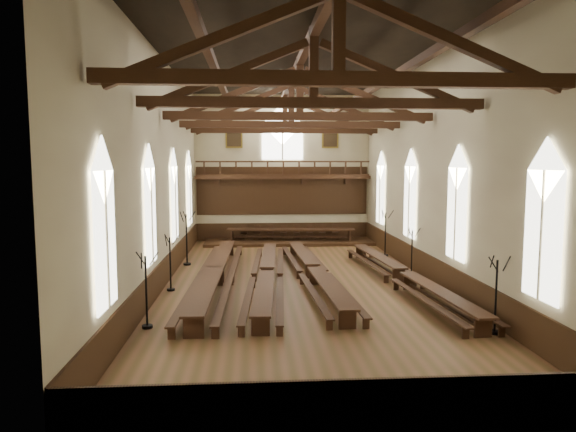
# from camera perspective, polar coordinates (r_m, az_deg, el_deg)

# --- Properties ---
(ground) EXTENTS (26.00, 26.00, 0.00)m
(ground) POSITION_cam_1_polar(r_m,az_deg,el_deg) (23.20, 1.27, -7.50)
(ground) COLOR brown
(ground) RESTS_ON ground
(room_walls) EXTENTS (26.00, 26.00, 26.00)m
(room_walls) POSITION_cam_1_polar(r_m,az_deg,el_deg) (22.59, 1.31, 8.65)
(room_walls) COLOR beige
(room_walls) RESTS_ON ground
(wainscot_band) EXTENTS (12.00, 26.00, 1.20)m
(wainscot_band) POSITION_cam_1_polar(r_m,az_deg,el_deg) (23.07, 1.28, -6.05)
(wainscot_band) COLOR #382210
(wainscot_band) RESTS_ON ground
(side_windows) EXTENTS (11.85, 19.80, 4.50)m
(side_windows) POSITION_cam_1_polar(r_m,az_deg,el_deg) (22.63, 1.29, 1.76)
(side_windows) COLOR white
(side_windows) RESTS_ON room_walls
(end_window) EXTENTS (2.80, 0.12, 3.80)m
(end_window) POSITION_cam_1_polar(r_m,az_deg,el_deg) (35.47, -0.63, 8.92)
(end_window) COLOR white
(end_window) RESTS_ON room_walls
(minstrels_gallery) EXTENTS (11.80, 1.24, 3.70)m
(minstrels_gallery) POSITION_cam_1_polar(r_m,az_deg,el_deg) (35.22, -0.60, 3.54)
(minstrels_gallery) COLOR #371D11
(minstrels_gallery) RESTS_ON room_walls
(portraits) EXTENTS (7.75, 0.09, 1.45)m
(portraits) POSITION_cam_1_polar(r_m,az_deg,el_deg) (35.47, -0.63, 8.72)
(portraits) COLOR olive
(portraits) RESTS_ON room_walls
(roof_trusses) EXTENTS (11.70, 25.70, 2.80)m
(roof_trusses) POSITION_cam_1_polar(r_m,az_deg,el_deg) (22.74, 1.32, 13.07)
(roof_trusses) COLOR #371D11
(roof_trusses) RESTS_ON room_walls
(refectory_row_a) EXTENTS (1.84, 14.99, 0.81)m
(refectory_row_a) POSITION_cam_1_polar(r_m,az_deg,el_deg) (23.17, -7.98, -6.08)
(refectory_row_a) COLOR #371D11
(refectory_row_a) RESTS_ON ground
(refectory_row_b) EXTENTS (1.85, 14.22, 0.72)m
(refectory_row_b) POSITION_cam_1_polar(r_m,az_deg,el_deg) (22.87, -2.33, -6.34)
(refectory_row_b) COLOR #371D11
(refectory_row_b) RESTS_ON ground
(refectory_row_c) EXTENTS (1.78, 14.32, 0.74)m
(refectory_row_c) POSITION_cam_1_polar(r_m,az_deg,el_deg) (23.51, 2.86, -5.98)
(refectory_row_c) COLOR #371D11
(refectory_row_c) RESTS_ON ground
(refectory_row_d) EXTENTS (1.94, 14.20, 0.72)m
(refectory_row_d) POSITION_cam_1_polar(r_m,az_deg,el_deg) (23.17, 12.73, -6.33)
(refectory_row_d) COLOR #371D11
(refectory_row_d) RESTS_ON ground
(dais) EXTENTS (11.40, 2.94, 0.20)m
(dais) POSITION_cam_1_polar(r_m,az_deg,el_deg) (34.38, 0.31, -2.90)
(dais) COLOR #382210
(dais) RESTS_ON ground
(high_table) EXTENTS (8.56, 1.69, 0.80)m
(high_table) POSITION_cam_1_polar(r_m,az_deg,el_deg) (34.27, 0.31, -1.62)
(high_table) COLOR #371D11
(high_table) RESTS_ON dais
(high_chairs) EXTENTS (6.77, 0.47, 0.96)m
(high_chairs) POSITION_cam_1_polar(r_m,az_deg,el_deg) (35.10, 0.21, -1.69)
(high_chairs) COLOR #371D11
(high_chairs) RESTS_ON dais
(candelabrum_left_near) EXTENTS (0.75, 0.75, 2.54)m
(candelabrum_left_near) POSITION_cam_1_polar(r_m,az_deg,el_deg) (17.60, -15.44, -9.52)
(candelabrum_left_near) COLOR black
(candelabrum_left_near) RESTS_ON ground
(candelabrum_left_mid) EXTENTS (0.66, 0.74, 2.42)m
(candelabrum_left_mid) POSITION_cam_1_polar(r_m,az_deg,el_deg) (22.32, -12.92, -6.26)
(candelabrum_left_mid) COLOR black
(candelabrum_left_mid) RESTS_ON ground
(candelabrum_left_far) EXTENTS (0.82, 0.87, 2.87)m
(candelabrum_left_far) POSITION_cam_1_polar(r_m,az_deg,el_deg) (27.60, -11.18, -3.59)
(candelabrum_left_far) COLOR black
(candelabrum_left_far) RESTS_ON ground
(candelabrum_right_near) EXTENTS (0.76, 0.72, 2.51)m
(candelabrum_right_near) POSITION_cam_1_polar(r_m,az_deg,el_deg) (17.69, 22.04, -9.69)
(candelabrum_right_near) COLOR black
(candelabrum_right_near) RESTS_ON ground
(candelabrum_right_mid) EXTENTS (0.66, 0.69, 2.29)m
(candelabrum_right_mid) POSITION_cam_1_polar(r_m,az_deg,el_deg) (25.46, 13.57, -4.85)
(candelabrum_right_mid) COLOR black
(candelabrum_right_mid) RESTS_ON ground
(candelabrum_right_far) EXTENTS (0.75, 0.82, 2.69)m
(candelabrum_right_far) POSITION_cam_1_polar(r_m,az_deg,el_deg) (30.12, 10.75, -2.88)
(candelabrum_right_far) COLOR black
(candelabrum_right_far) RESTS_ON ground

